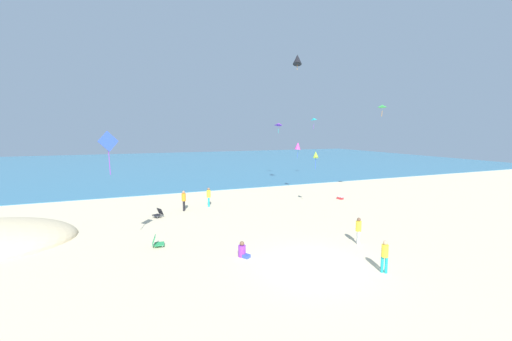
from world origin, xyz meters
The scene contains 17 objects.
ground_plane centered at (0.00, 10.00, 0.00)m, with size 120.00×120.00×0.00m, color beige.
ocean_water centered at (0.00, 49.10, 0.03)m, with size 120.00×60.00×0.05m, color teal.
beach_chair_mid_beach centered at (-6.37, 5.00, 0.25)m, with size 0.66×0.65×0.60m.
beach_chair_far_left centered at (-5.81, 10.82, 0.30)m, with size 0.80×0.78×0.64m.
cooler_box centered at (9.72, 10.99, 0.12)m, with size 0.43×0.62×0.25m.
person_0 centered at (-3.85, 12.06, 0.89)m, with size 0.40×0.40×1.55m.
person_1 centered at (2.41, -1.76, 0.82)m, with size 0.40×0.40×1.42m.
person_2 centered at (3.69, 1.42, 0.84)m, with size 0.38×0.38×1.45m.
person_3 centered at (-2.62, 2.11, 0.28)m, with size 0.59×0.69×0.77m.
person_4 centered at (-1.79, 12.65, 0.89)m, with size 0.37×0.37×1.54m.
kite_green centered at (13.35, 10.30, 8.21)m, with size 0.76×0.70×1.05m.
kite_blue centered at (-8.32, 3.97, 5.51)m, with size 0.83×0.49×1.98m.
kite_purple centered at (10.12, 24.46, 6.90)m, with size 1.02×1.00×1.38m.
kite_teal centered at (13.83, 22.18, 7.52)m, with size 0.94×0.99×1.52m.
kite_lime centered at (5.73, 8.91, 4.24)m, with size 0.61×0.67×1.43m.
kite_magenta centered at (7.70, 15.19, 4.60)m, with size 0.79×0.75×1.60m.
kite_black centered at (6.83, 13.98, 12.42)m, with size 1.21×1.30×1.52m.
Camera 1 is at (-7.38, -11.49, 6.00)m, focal length 21.88 mm.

